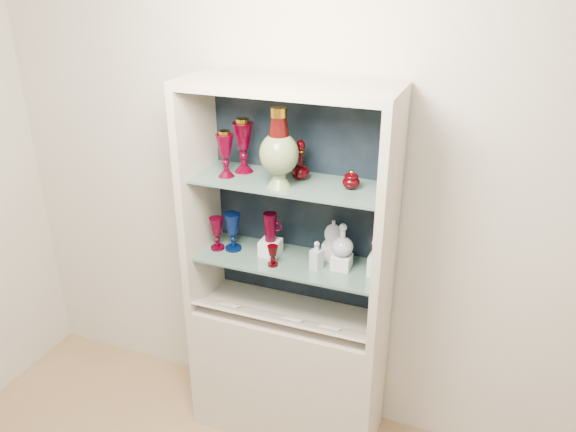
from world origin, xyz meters
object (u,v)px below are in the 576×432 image
at_px(ruby_decanter_b, 388,167).
at_px(clear_square_bottle, 317,255).
at_px(pedestal_lamp_right, 243,146).
at_px(ruby_decanter_a, 301,158).
at_px(ruby_goblet_small, 273,256).
at_px(pedestal_lamp_left, 225,154).
at_px(enamel_urn, 279,148).
at_px(cobalt_goblet, 233,232).
at_px(cameo_medallion, 378,245).
at_px(ruby_goblet_tall, 217,233).
at_px(ruby_pitcher, 270,227).
at_px(lidded_bowl, 351,179).
at_px(clear_round_decanter, 342,241).
at_px(flat_flask, 333,231).

relative_size(ruby_decanter_b, clear_square_bottle, 1.33).
bearing_deg(pedestal_lamp_right, ruby_decanter_a, -0.83).
distance_m(ruby_decanter_a, ruby_goblet_small, 0.50).
xyz_separation_m(pedestal_lamp_left, enamel_urn, (0.29, -0.04, 0.07)).
relative_size(ruby_goblet_small, clear_square_bottle, 0.73).
xyz_separation_m(pedestal_lamp_right, ruby_goblet_small, (0.20, -0.13, -0.50)).
xyz_separation_m(ruby_decanter_b, cobalt_goblet, (-0.75, -0.09, -0.42)).
bearing_deg(cobalt_goblet, cameo_medallion, 0.90).
distance_m(ruby_decanter_a, clear_square_bottle, 0.48).
relative_size(pedestal_lamp_right, ruby_goblet_tall, 1.51).
distance_m(enamel_urn, ruby_pitcher, 0.47).
bearing_deg(cobalt_goblet, lidded_bowl, 1.49).
bearing_deg(pedestal_lamp_left, cameo_medallion, 4.27).
bearing_deg(cobalt_goblet, ruby_goblet_tall, -163.80).
bearing_deg(ruby_goblet_tall, clear_square_bottle, -1.47).
bearing_deg(pedestal_lamp_left, lidded_bowl, 5.67).
distance_m(clear_square_bottle, clear_round_decanter, 0.14).
relative_size(ruby_goblet_small, clear_round_decanter, 0.67).
xyz_separation_m(ruby_goblet_tall, ruby_pitcher, (0.28, 0.04, 0.07)).
distance_m(pedestal_lamp_right, cameo_medallion, 0.80).
bearing_deg(pedestal_lamp_right, lidded_bowl, -3.34).
distance_m(enamel_urn, ruby_goblet_small, 0.55).
relative_size(pedestal_lamp_right, cobalt_goblet, 1.32).
distance_m(flat_flask, clear_round_decanter, 0.10).
distance_m(pedestal_lamp_left, ruby_goblet_tall, 0.45).
xyz_separation_m(enamel_urn, clear_square_bottle, (0.17, 0.04, -0.53)).
height_order(clear_square_bottle, flat_flask, flat_flask).
relative_size(ruby_goblet_tall, ruby_goblet_small, 1.64).
distance_m(lidded_bowl, ruby_pitcher, 0.51).
bearing_deg(pedestal_lamp_left, ruby_pitcher, 16.91).
relative_size(ruby_goblet_small, ruby_pitcher, 0.72).
distance_m(cobalt_goblet, flat_flask, 0.52).
relative_size(ruby_pitcher, clear_square_bottle, 1.00).
relative_size(pedestal_lamp_right, ruby_pitcher, 1.79).
distance_m(pedestal_lamp_right, ruby_goblet_tall, 0.49).
distance_m(ruby_decanter_b, flat_flask, 0.44).
relative_size(pedestal_lamp_right, clear_round_decanter, 1.66).
xyz_separation_m(pedestal_lamp_left, clear_square_bottle, (0.46, 0.01, -0.46)).
bearing_deg(ruby_pitcher, cobalt_goblet, 174.87).
relative_size(ruby_pitcher, cameo_medallion, 1.24).
xyz_separation_m(enamel_urn, ruby_decanter_b, (0.46, 0.17, -0.09)).
xyz_separation_m(ruby_goblet_tall, cameo_medallion, (0.83, 0.04, 0.07)).
relative_size(cobalt_goblet, ruby_pitcher, 1.36).
height_order(ruby_goblet_small, clear_round_decanter, clear_round_decanter).
relative_size(lidded_bowl, ruby_goblet_small, 0.85).
bearing_deg(enamel_urn, ruby_goblet_tall, 171.34).
bearing_deg(cameo_medallion, pedestal_lamp_right, -168.42).
distance_m(lidded_bowl, ruby_goblet_tall, 0.78).
bearing_deg(pedestal_lamp_right, flat_flask, 5.24).
relative_size(enamel_urn, ruby_decanter_a, 1.70).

